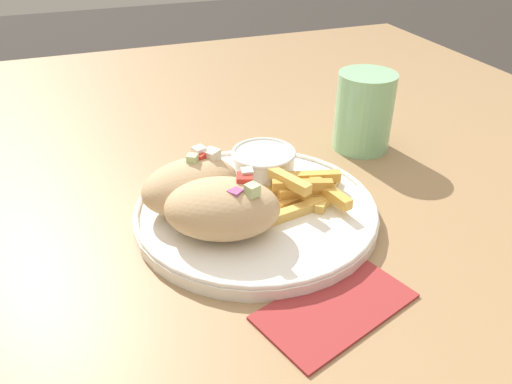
% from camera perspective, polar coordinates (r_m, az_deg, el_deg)
% --- Properties ---
extents(table, '(1.37, 1.37, 0.78)m').
position_cam_1_polar(table, '(0.64, -4.68, -6.59)').
color(table, '#9E7A51').
rests_on(table, ground_plane).
extents(napkin, '(0.16, 0.12, 0.00)m').
position_cam_1_polar(napkin, '(0.47, 9.05, -12.80)').
color(napkin, maroon).
rests_on(napkin, table).
extents(plate, '(0.27, 0.27, 0.02)m').
position_cam_1_polar(plate, '(0.57, 0.00, -2.09)').
color(plate, white).
rests_on(plate, table).
extents(pita_sandwich_near, '(0.14, 0.12, 0.06)m').
position_cam_1_polar(pita_sandwich_near, '(0.51, -3.85, -1.82)').
color(pita_sandwich_near, tan).
rests_on(pita_sandwich_near, plate).
extents(pita_sandwich_far, '(0.12, 0.10, 0.06)m').
position_cam_1_polar(pita_sandwich_far, '(0.55, -7.49, 0.81)').
color(pita_sandwich_far, tan).
rests_on(pita_sandwich_far, plate).
extents(fries_pile, '(0.12, 0.08, 0.04)m').
position_cam_1_polar(fries_pile, '(0.57, 5.76, -0.11)').
color(fries_pile, '#E5B251').
rests_on(fries_pile, plate).
extents(sauce_ramekin, '(0.08, 0.08, 0.04)m').
position_cam_1_polar(sauce_ramekin, '(0.61, 0.87, 3.35)').
color(sauce_ramekin, white).
rests_on(sauce_ramekin, plate).
extents(water_glass, '(0.08, 0.08, 0.11)m').
position_cam_1_polar(water_glass, '(0.72, 12.18, 8.59)').
color(water_glass, '#8CCC93').
rests_on(water_glass, table).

